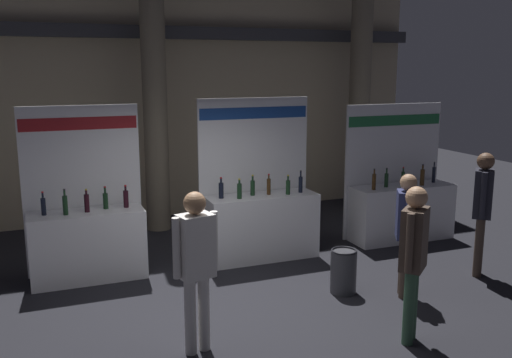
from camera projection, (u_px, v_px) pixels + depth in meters
name	position (u px, v px, depth m)	size (l,w,h in m)	color
ground_plane	(226.00, 312.00, 7.04)	(24.00, 24.00, 0.00)	black
hall_colonnade	(144.00, 53.00, 10.79)	(11.63, 1.34, 6.64)	gray
exhibitor_booth_1	(87.00, 237.00, 8.06)	(1.67, 0.66, 2.48)	white
exhibitor_booth_2	(261.00, 219.00, 8.95)	(1.85, 0.66, 2.54)	white
exhibitor_booth_3	(400.00, 206.00, 9.93)	(1.94, 0.66, 2.37)	white
trash_bin	(343.00, 271.00, 7.59)	(0.35, 0.35, 0.61)	#38383D
visitor_0	(414.00, 250.00, 6.09)	(0.44, 0.42, 1.77)	#33563D
visitor_2	(196.00, 258.00, 5.86)	(0.51, 0.33, 1.77)	silver
visitor_3	(406.00, 225.00, 7.35)	(0.38, 0.43, 1.66)	#47382D
visitor_6	(482.00, 203.00, 8.08)	(0.40, 0.40, 1.82)	#47382D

